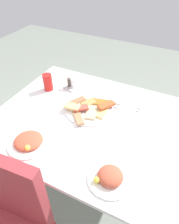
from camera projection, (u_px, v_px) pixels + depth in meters
ground_plane at (90, 180)px, 1.71m from camera, size 6.00×6.00×0.00m
dining_table at (90, 127)px, 1.29m from camera, size 1.16×0.94×0.71m
pide_platter at (89, 109)px, 1.30m from camera, size 0.31×0.32×0.05m
salad_plate_greens at (110, 177)px, 0.92m from camera, size 0.21×0.21×0.06m
salad_plate_rice at (29, 141)px, 1.09m from camera, size 0.23×0.23×0.04m
soda_can at (48, 82)px, 1.45m from camera, size 0.07×0.07×0.12m
paper_napkin at (128, 108)px, 1.32m from camera, size 0.13×0.13×0.00m
fork at (128, 106)px, 1.33m from camera, size 0.17×0.03×0.00m
spoon at (127, 109)px, 1.31m from camera, size 0.17×0.04×0.00m
condiment_caddy at (71, 85)px, 1.48m from camera, size 0.10×0.10×0.08m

